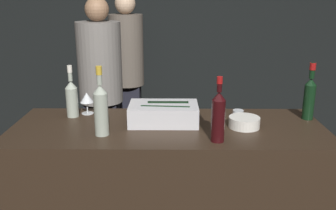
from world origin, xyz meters
name	(u,v)px	position (x,y,z in m)	size (l,w,h in m)	color
wall_back_chalkboard	(170,24)	(0.00, 2.66, 1.40)	(6.40, 0.06, 2.80)	black
bar_counter	(168,200)	(0.00, 0.35, 0.49)	(1.85, 0.70, 0.99)	#2D2116
ice_bin_with_bottles	(164,113)	(-0.02, 0.40, 1.05)	(0.41, 0.25, 0.12)	silver
bowl_white	(244,122)	(0.45, 0.33, 1.02)	(0.18, 0.18, 0.06)	silver
wine_glass	(87,98)	(-0.53, 0.58, 1.09)	(0.09, 0.09, 0.14)	silver
candle_votive	(238,114)	(0.44, 0.49, 1.02)	(0.07, 0.07, 0.06)	silver
rose_wine_bottle	(101,108)	(-0.36, 0.21, 1.15)	(0.08, 0.08, 0.39)	#9EA899
red_wine_bottle_burgundy	(310,96)	(0.87, 0.49, 1.14)	(0.07, 0.07, 0.35)	black
red_wine_bottle_tall	(218,115)	(0.27, 0.12, 1.14)	(0.07, 0.07, 0.35)	black
white_wine_bottle	(72,97)	(-0.61, 0.52, 1.12)	(0.07, 0.07, 0.33)	#9EA899
person_in_hoodie	(101,84)	(-0.63, 1.59, 0.95)	(0.40, 0.40, 1.72)	black
person_blond_tee	(127,68)	(-0.45, 2.17, 0.98)	(0.35, 0.35, 1.75)	black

